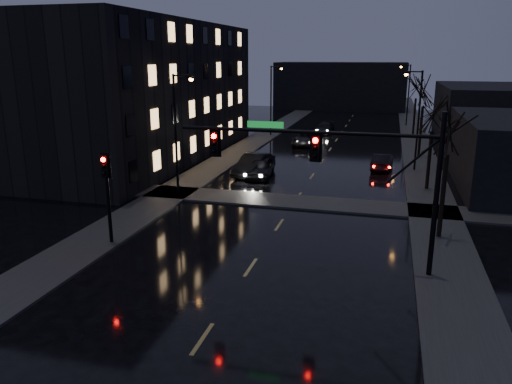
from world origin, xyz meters
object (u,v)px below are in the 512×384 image
Objects in this scene: oncoming_car_b at (254,165)px; lead_car at (382,162)px; oncoming_car_c at (307,138)px; oncoming_car_d at (324,128)px; oncoming_car_a at (260,167)px.

oncoming_car_b reaches higher than lead_car.
oncoming_car_c is at bearing -46.39° from lead_car.
oncoming_car_c reaches higher than oncoming_car_d.
oncoming_car_c is 12.71m from lead_car.
lead_car is at bearing -64.15° from oncoming_car_d.
oncoming_car_c is at bearing 90.41° from oncoming_car_b.
oncoming_car_b is at bearing 30.40° from lead_car.
oncoming_car_c reaches higher than lead_car.
oncoming_car_b reaches higher than oncoming_car_a.
oncoming_car_b is 1.25× the size of lead_car.
oncoming_car_a is 15.16m from oncoming_car_c.
oncoming_car_c is (1.20, 15.11, -0.04)m from oncoming_car_a.
oncoming_car_b is at bearing -93.93° from oncoming_car_c.
lead_car is at bearing 32.70° from oncoming_car_b.
oncoming_car_d is 1.12× the size of lead_car.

